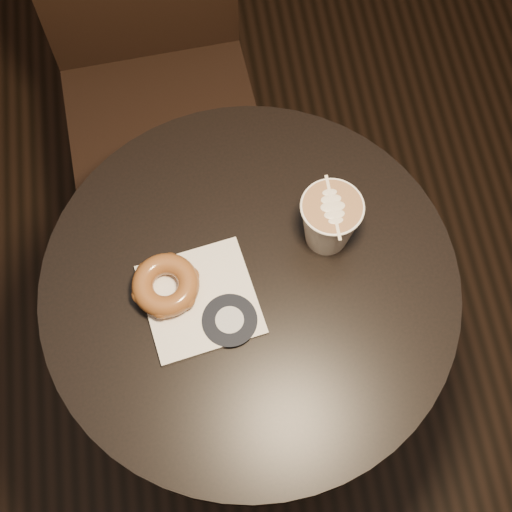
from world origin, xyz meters
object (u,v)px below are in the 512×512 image
at_px(cafe_table, 251,320).
at_px(pastry_bag, 200,300).
at_px(latte_cup, 329,222).
at_px(doughnut, 166,285).
at_px(chair, 150,53).

bearing_deg(cafe_table, pastry_bag, -166.82).
bearing_deg(latte_cup, doughnut, -168.27).
distance_m(chair, pastry_bag, 0.66).
distance_m(chair, latte_cup, 0.65).
relative_size(chair, pastry_bag, 6.06).
bearing_deg(pastry_bag, latte_cup, 10.78).
height_order(cafe_table, latte_cup, latte_cup).
xyz_separation_m(cafe_table, latte_cup, (0.14, 0.06, 0.26)).
bearing_deg(pastry_bag, doughnut, 144.73).
distance_m(cafe_table, latte_cup, 0.30).
distance_m(chair, doughnut, 0.64).
bearing_deg(doughnut, pastry_bag, -25.91).
height_order(chair, doughnut, chair).
height_order(doughnut, latte_cup, latte_cup).
xyz_separation_m(chair, latte_cup, (0.27, -0.56, 0.21)).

